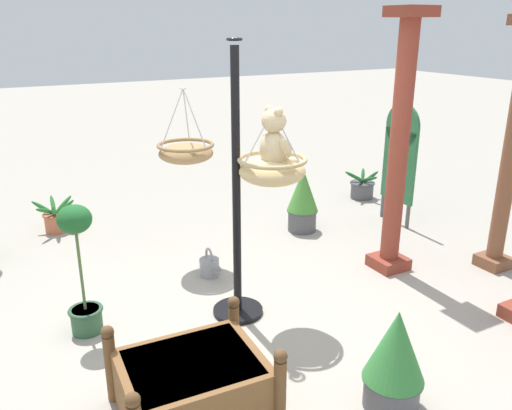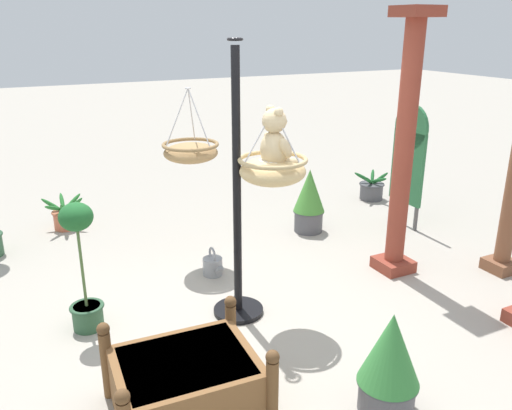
{
  "view_description": "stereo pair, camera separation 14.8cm",
  "coord_description": "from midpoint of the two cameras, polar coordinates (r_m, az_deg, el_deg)",
  "views": [
    {
      "loc": [
        3.46,
        -1.77,
        2.43
      ],
      "look_at": [
        -0.02,
        0.11,
        1.05
      ],
      "focal_mm": 36.59,
      "sensor_mm": 36.0,
      "label": 1
    },
    {
      "loc": [
        3.53,
        -1.64,
        2.43
      ],
      "look_at": [
        -0.02,
        0.11,
        1.05
      ],
      "focal_mm": 36.59,
      "sensor_mm": 36.0,
      "label": 2
    }
  ],
  "objects": [
    {
      "name": "display_pole_central",
      "position": [
        4.42,
        -1.07,
        -3.67
      ],
      "size": [
        0.44,
        0.44,
        2.33
      ],
      "color": "black",
      "rests_on": "ground"
    },
    {
      "name": "potted_plant_small_succulent",
      "position": [
        6.89,
        -19.64,
        -1.14
      ],
      "size": [
        0.55,
        0.52,
        0.42
      ],
      "color": "#BC6042",
      "rests_on": "ground"
    },
    {
      "name": "potted_plant_fern_front",
      "position": [
        4.46,
        -17.58,
        -6.63
      ],
      "size": [
        0.28,
        0.28,
        1.11
      ],
      "color": "#2D5638",
      "rests_on": "ground"
    },
    {
      "name": "greenhouse_pillar_far_back",
      "position": [
        5.29,
        16.62,
        5.43
      ],
      "size": [
        0.36,
        0.36,
        2.59
      ],
      "color": "brown",
      "rests_on": "ground"
    },
    {
      "name": "watering_can",
      "position": [
        5.35,
        -3.93,
        -6.64
      ],
      "size": [
        0.35,
        0.2,
        0.3
      ],
      "color": "gray",
      "rests_on": "ground"
    },
    {
      "name": "hanging_basket_left_high",
      "position": [
        5.36,
        -6.37,
        5.85
      ],
      "size": [
        0.58,
        0.58,
        0.75
      ],
      "color": "#A37F51"
    },
    {
      "name": "display_sign_board",
      "position": [
        6.71,
        16.96,
        5.23
      ],
      "size": [
        0.55,
        0.06,
        1.53
      ],
      "color": "#286B3D",
      "rests_on": "ground"
    },
    {
      "name": "ground_plane",
      "position": [
        4.59,
        -0.2,
        -12.79
      ],
      "size": [
        40.0,
        40.0,
        0.0
      ],
      "primitive_type": "plane",
      "color": "#A8A093"
    },
    {
      "name": "potted_plant_flowering_red",
      "position": [
        7.8,
        13.05,
        1.74
      ],
      "size": [
        0.5,
        0.49,
        0.41
      ],
      "color": "#4C4C51",
      "rests_on": "ground"
    },
    {
      "name": "wooden_planter_box",
      "position": [
        3.6,
        -6.4,
        -18.79
      ],
      "size": [
        0.85,
        1.02,
        0.57
      ],
      "color": "brown",
      "rests_on": "ground"
    },
    {
      "name": "hanging_basket_with_teddy",
      "position": [
        4.2,
        2.84,
        3.91
      ],
      "size": [
        0.56,
        0.56,
        0.61
      ],
      "color": "tan"
    },
    {
      "name": "potted_plant_conical_shrub",
      "position": [
        6.38,
        6.49,
        0.52
      ],
      "size": [
        0.38,
        0.38,
        0.79
      ],
      "color": "#4C4C51",
      "rests_on": "ground"
    },
    {
      "name": "teddy_bear",
      "position": [
        4.16,
        3.18,
        6.88
      ],
      "size": [
        0.34,
        0.3,
        0.5
      ],
      "color": "#D1B789"
    },
    {
      "name": "potted_plant_trailing_ivy",
      "position": [
        3.63,
        15.57,
        -16.31
      ],
      "size": [
        0.4,
        0.4,
        0.72
      ],
      "color": "#4C4C51",
      "rests_on": "ground"
    }
  ]
}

